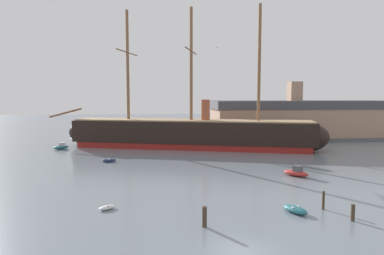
% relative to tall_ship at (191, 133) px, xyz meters
% --- Properties ---
extents(ground_plane, '(400.00, 400.00, 0.00)m').
position_rel_tall_ship_xyz_m(ground_plane, '(-1.83, -51.94, -3.35)').
color(ground_plane, slate).
extents(tall_ship, '(62.23, 23.79, 30.75)m').
position_rel_tall_ship_xyz_m(tall_ship, '(0.00, 0.00, 0.00)').
color(tall_ship, maroon).
rests_on(tall_ship, ground).
extents(dinghy_foreground_left, '(1.93, 1.69, 0.43)m').
position_rel_tall_ship_xyz_m(dinghy_foreground_left, '(-13.11, -40.88, -3.13)').
color(dinghy_foreground_left, silver).
rests_on(dinghy_foreground_left, ground).
extents(dinghy_foreground_right, '(2.38, 3.17, 0.69)m').
position_rel_tall_ship_xyz_m(dinghy_foreground_right, '(5.67, -44.02, -3.00)').
color(dinghy_foreground_right, '#236670').
rests_on(dinghy_foreground_right, ground).
extents(motorboat_mid_right, '(3.62, 3.88, 1.58)m').
position_rel_tall_ship_xyz_m(motorboat_mid_right, '(12.26, -28.69, -2.80)').
color(motorboat_mid_right, '#B22D28').
rests_on(motorboat_mid_right, ground).
extents(dinghy_alongside_bow, '(2.62, 1.49, 0.58)m').
position_rel_tall_ship_xyz_m(dinghy_alongside_bow, '(-16.20, -14.66, -3.06)').
color(dinghy_alongside_bow, '#1E284C').
rests_on(dinghy_alongside_bow, ground).
extents(motorboat_far_left, '(3.55, 3.21, 1.43)m').
position_rel_tall_ship_xyz_m(motorboat_far_left, '(-28.48, 1.73, -2.85)').
color(motorboat_far_left, '#236670').
rests_on(motorboat_far_left, ground).
extents(mooring_piling_nearest, '(0.37, 0.37, 1.58)m').
position_rel_tall_ship_xyz_m(mooring_piling_nearest, '(10.10, -46.74, -2.56)').
color(mooring_piling_nearest, '#423323').
rests_on(mooring_piling_nearest, ground).
extents(mooring_piling_left_pair, '(0.41, 0.41, 1.86)m').
position_rel_tall_ship_xyz_m(mooring_piling_left_pair, '(-3.87, -46.72, -2.42)').
color(mooring_piling_left_pair, '#423323').
rests_on(mooring_piling_left_pair, ground).
extents(mooring_piling_right_pair, '(0.27, 0.27, 1.92)m').
position_rel_tall_ship_xyz_m(mooring_piling_right_pair, '(8.95, -43.31, -2.39)').
color(mooring_piling_right_pair, '#423323').
rests_on(mooring_piling_right_pair, ground).
extents(dockside_warehouse_right, '(50.64, 16.71, 15.43)m').
position_rel_tall_ship_xyz_m(dockside_warehouse_right, '(30.80, 13.92, 1.80)').
color(dockside_warehouse_right, '#565659').
rests_on(dockside_warehouse_right, ground).
extents(seagull_in_flight, '(0.44, 1.30, 0.14)m').
position_rel_tall_ship_xyz_m(seagull_in_flight, '(2.71, -16.59, 16.52)').
color(seagull_in_flight, silver).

